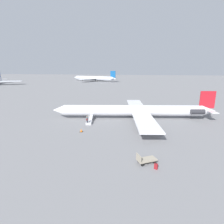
% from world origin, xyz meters
% --- Properties ---
extents(ground_plane, '(600.00, 600.00, 0.00)m').
position_xyz_m(ground_plane, '(0.00, 0.00, 0.00)').
color(ground_plane, slate).
extents(airplane_main, '(34.96, 27.45, 6.01)m').
position_xyz_m(airplane_main, '(-0.91, -0.19, 1.79)').
color(airplane_main, silver).
rests_on(airplane_main, ground).
extents(airplane_far_right, '(45.67, 35.96, 9.11)m').
position_xyz_m(airplane_far_right, '(46.68, -114.03, 2.71)').
color(airplane_far_right, silver).
rests_on(airplane_far_right, ground).
extents(boarding_stairs, '(1.82, 4.13, 1.56)m').
position_xyz_m(boarding_stairs, '(7.99, 5.42, 0.36)').
color(boarding_stairs, '#B2B2B7').
rests_on(boarding_stairs, ground).
extents(passenger, '(0.39, 0.56, 1.74)m').
position_xyz_m(passenger, '(7.97, 6.61, 1.00)').
color(passenger, '#23232D').
rests_on(passenger, ground).
extents(luggage_cart, '(2.45, 2.09, 1.22)m').
position_xyz_m(luggage_cart, '(-3.51, 18.44, 0.46)').
color(luggage_cart, '#9E937F').
rests_on(luggage_cart, ground).
extents(suitcase, '(0.42, 0.34, 0.88)m').
position_xyz_m(suitcase, '(-4.62, 19.42, 0.33)').
color(suitcase, maroon).
rests_on(suitcase, ground).
extents(traffic_cone_near_stairs, '(0.50, 0.50, 0.55)m').
position_xyz_m(traffic_cone_near_stairs, '(7.65, 10.42, 0.25)').
color(traffic_cone_near_stairs, black).
rests_on(traffic_cone_near_stairs, ground).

